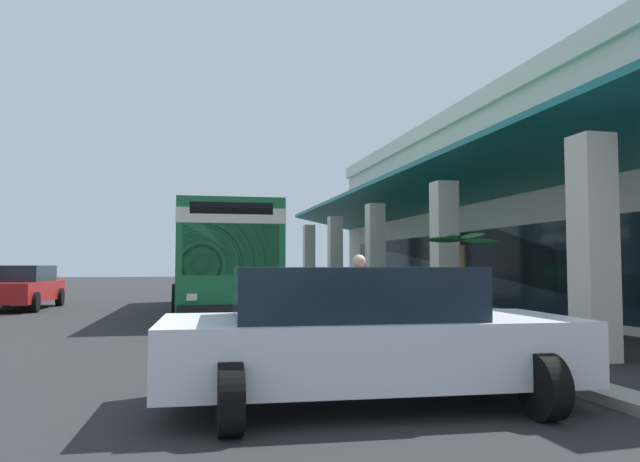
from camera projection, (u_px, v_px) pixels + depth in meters
The scene contains 8 objects.
ground at pixel (510, 314), 17.77m from camera, with size 120.00×120.00×0.00m, color #262628.
curb_strip at pixel (328, 308), 19.38m from camera, with size 32.63×0.50×0.12m, color #9E998E.
plaza_building at pixel (581, 209), 21.72m from camera, with size 27.49×13.59×7.05m.
transit_bus at pixel (223, 254), 19.23m from camera, with size 11.27×3.03×3.34m.
parked_sedan_red at pixel (21, 287), 19.88m from camera, with size 4.49×2.18×1.47m.
parked_sedan_white at pixel (364, 334), 6.33m from camera, with size 2.60×4.49×1.47m.
pedestrian at pixel (359, 298), 10.01m from camera, with size 0.54×0.51×1.67m.
potted_palm at pixel (463, 309), 12.75m from camera, with size 2.03×1.75×2.19m.
Camera 1 is at (16.16, -1.56, 1.49)m, focal length 33.18 mm.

